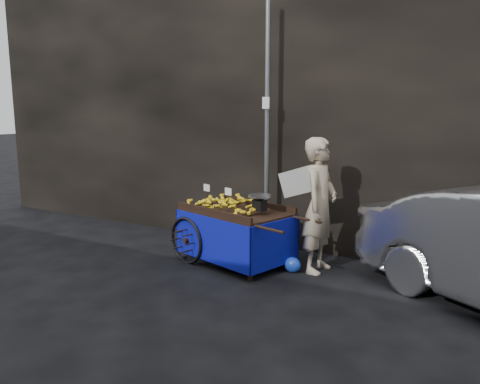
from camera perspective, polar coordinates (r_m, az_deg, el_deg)
The scene contains 6 objects.
ground at distance 6.88m, azimuth -4.05°, elevation -9.48°, with size 80.00×80.00×0.00m, color black.
building_wall at distance 8.61m, azimuth 7.90°, elevation 11.26°, with size 13.50×2.00×5.00m.
street_pole at distance 7.47m, azimuth 3.33°, elevation 7.78°, with size 0.12×0.10×4.00m.
banana_cart at distance 7.02m, azimuth -0.79°, elevation -2.86°, with size 2.35×1.52×1.18m.
vendor at distance 6.70m, azimuth 9.67°, elevation -1.60°, with size 0.82×0.71×1.92m.
plastic_bag at distance 6.79m, azimuth 6.42°, elevation -8.81°, with size 0.24×0.20×0.22m, color blue.
Camera 1 is at (3.65, -5.37, 2.28)m, focal length 35.00 mm.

